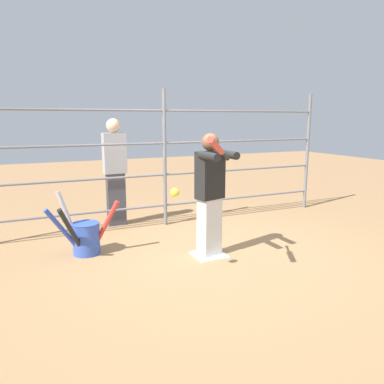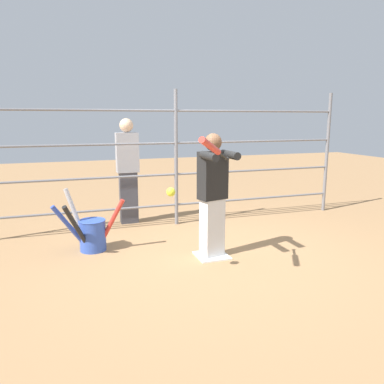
% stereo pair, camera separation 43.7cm
% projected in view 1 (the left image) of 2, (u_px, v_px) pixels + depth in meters
% --- Properties ---
extents(ground_plane, '(24.00, 24.00, 0.00)m').
position_uv_depth(ground_plane, '(209.00, 256.00, 4.88)').
color(ground_plane, '#9E754C').
extents(home_plate, '(0.40, 0.40, 0.02)m').
position_uv_depth(home_plate, '(209.00, 255.00, 4.87)').
color(home_plate, white).
rests_on(home_plate, ground).
extents(fence_backstop, '(6.01, 0.06, 2.22)m').
position_uv_depth(fence_backstop, '(165.00, 159.00, 6.09)').
color(fence_backstop, slate).
rests_on(fence_backstop, ground).
extents(batter, '(0.40, 0.61, 1.58)m').
position_uv_depth(batter, '(210.00, 192.00, 4.70)').
color(batter, silver).
rests_on(batter, ground).
extents(baseball_bat_swinging, '(0.57, 0.61, 0.31)m').
position_uv_depth(baseball_bat_swinging, '(218.00, 148.00, 3.79)').
color(baseball_bat_swinging, black).
extents(softball_in_flight, '(0.10, 0.10, 0.10)m').
position_uv_depth(softball_in_flight, '(175.00, 192.00, 3.94)').
color(softball_in_flight, yellow).
extents(bat_bucket, '(0.95, 0.56, 0.86)m').
position_uv_depth(bat_bucket, '(85.00, 236.00, 4.88)').
color(bat_bucket, '#3351B2').
rests_on(bat_bucket, ground).
extents(bystander_behind_fence, '(0.36, 0.23, 1.76)m').
position_uv_depth(bystander_behind_fence, '(115.00, 171.00, 6.14)').
color(bystander_behind_fence, '#3F3F47').
rests_on(bystander_behind_fence, ground).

